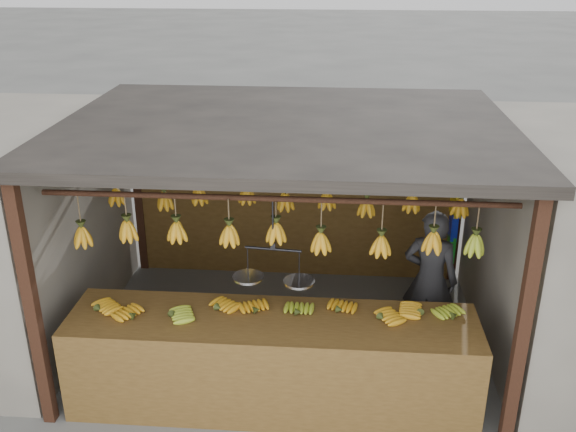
{
  "coord_description": "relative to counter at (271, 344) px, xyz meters",
  "views": [
    {
      "loc": [
        0.49,
        -5.94,
        3.93
      ],
      "look_at": [
        0.0,
        0.3,
        1.3
      ],
      "focal_mm": 40.0,
      "sensor_mm": 36.0,
      "label": 1
    }
  ],
  "objects": [
    {
      "name": "bag_bundles",
      "position": [
        1.97,
        2.58,
        0.25
      ],
      "size": [
        0.08,
        0.26,
        1.25
      ],
      "color": "red",
      "rests_on": "ground"
    },
    {
      "name": "stall",
      "position": [
        0.03,
        1.56,
        1.26
      ],
      "size": [
        4.3,
        3.3,
        2.4
      ],
      "color": "black",
      "rests_on": "ground"
    },
    {
      "name": "balance_scale",
      "position": [
        0.0,
        0.23,
        0.56
      ],
      "size": [
        0.72,
        0.31,
        0.78
      ],
      "color": "black",
      "rests_on": "ground"
    },
    {
      "name": "counter",
      "position": [
        0.0,
        0.0,
        0.0
      ],
      "size": [
        3.65,
        0.83,
        0.96
      ],
      "color": "brown",
      "rests_on": "ground"
    },
    {
      "name": "hanging_bananas",
      "position": [
        0.03,
        1.23,
        0.9
      ],
      "size": [
        3.62,
        2.24,
        0.4
      ],
      "color": "orange",
      "rests_on": "ground"
    },
    {
      "name": "ground",
      "position": [
        0.03,
        1.23,
        -0.72
      ],
      "size": [
        80.0,
        80.0,
        0.0
      ],
      "primitive_type": "plane",
      "color": "#5B5B57"
    },
    {
      "name": "vendor",
      "position": [
        1.52,
        1.2,
        0.06
      ],
      "size": [
        0.65,
        0.53,
        1.54
      ],
      "primitive_type": "imported",
      "rotation": [
        0.0,
        0.0,
        2.82
      ],
      "color": "#262628",
      "rests_on": "ground"
    }
  ]
}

